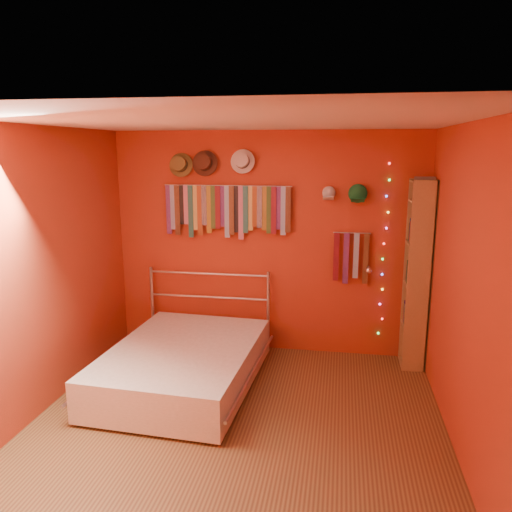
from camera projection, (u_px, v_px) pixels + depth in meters
The scene contains 16 objects.
ground at pixel (236, 427), 4.21m from camera, with size 3.50×3.50×0.00m, color #54321C.
back_wall at pixel (267, 244), 5.63m from camera, with size 3.50×0.02×2.50m, color maroon.
right_wall at pixel (467, 295), 3.66m from camera, with size 0.02×3.50×2.50m, color maroon.
left_wall at pixel (33, 275), 4.24m from camera, with size 0.02×3.50×2.50m, color maroon.
ceiling at pixel (233, 121), 3.69m from camera, with size 3.50×3.50×0.02m, color white.
tie_rack at pixel (227, 208), 5.56m from camera, with size 1.45×0.03×0.60m.
small_tie_rack at pixel (351, 256), 5.44m from camera, with size 0.40×0.03×0.57m.
fedora_olive at pixel (180, 164), 5.52m from camera, with size 0.27×0.15×0.27m.
fedora_brown at pixel (204, 163), 5.47m from camera, with size 0.29×0.15×0.28m.
fedora_white at pixel (242, 161), 5.39m from camera, with size 0.27×0.14×0.26m.
cap_white at pixel (329, 193), 5.35m from camera, with size 0.16×0.20×0.16m.
cap_green at pixel (358, 194), 5.30m from camera, with size 0.19×0.24×0.19m.
fairy_lights at pixel (384, 251), 5.39m from camera, with size 0.06×0.02×1.90m.
reading_lamp at pixel (368, 270), 5.28m from camera, with size 0.06×0.28×0.08m.
bookshelf at pixel (421, 274), 5.20m from camera, with size 0.25×0.34×2.00m.
bed at pixel (184, 364), 4.91m from camera, with size 1.53×1.99×0.94m.
Camera 1 is at (0.82, -3.73, 2.30)m, focal length 35.00 mm.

